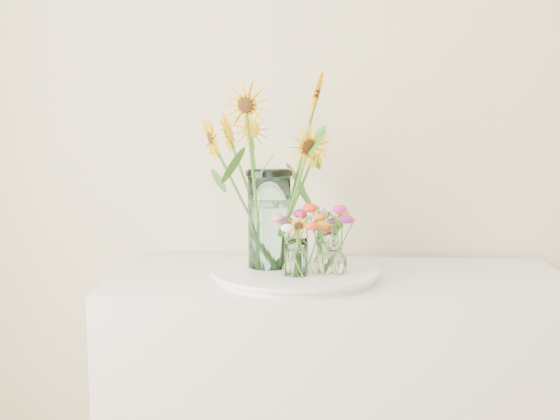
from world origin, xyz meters
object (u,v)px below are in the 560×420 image
Objects in this scene: small_vase_a at (296,258)px; small_vase_c at (326,248)px; mason_jar at (269,219)px; small_vase_b at (332,253)px; counter at (338,413)px; tray at (295,275)px.

small_vase_a reaches higher than small_vase_c.
mason_jar reaches higher than small_vase_b.
mason_jar is at bearing -173.76° from counter.
mason_jar is (-0.22, -0.02, 0.63)m from counter.
counter is 0.55m from small_vase_b.
small_vase_a is at bearing -160.69° from small_vase_b.
small_vase_c reaches higher than counter.
small_vase_b is (0.11, 0.04, 0.01)m from small_vase_a.
mason_jar is 2.67× the size of small_vase_a.
small_vase_c is at bearing 64.15° from small_vase_a.
small_vase_c is at bearing 46.19° from tray.
small_vase_a is at bearing -52.96° from mason_jar.
mason_jar is 2.40× the size of small_vase_b.
mason_jar is at bearing -159.28° from small_vase_c.
tray is at bearing 157.82° from small_vase_b.
tray is at bearing -21.30° from mason_jar.
small_vase_a is at bearing -115.85° from small_vase_c.
mason_jar reaches higher than tray.
small_vase_a is at bearing -133.59° from counter.
counter is 0.53m from small_vase_c.
tray is 0.11m from small_vase_a.
counter is at bearing 46.41° from small_vase_a.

